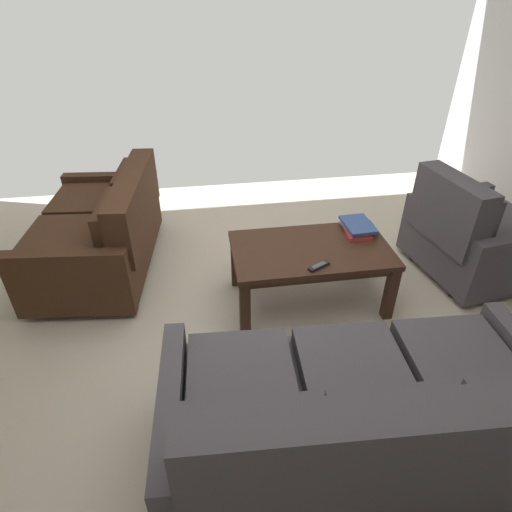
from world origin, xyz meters
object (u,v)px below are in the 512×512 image
armchair_side (471,234)px  book_stack (358,227)px  sofa_main (361,423)px  loveseat_near (103,231)px  tv_remote (319,266)px  coffee_table (311,256)px

armchair_side → book_stack: (0.96, -0.00, 0.15)m
sofa_main → armchair_side: (-1.47, -1.50, -0.01)m
loveseat_near → armchair_side: bearing=169.9°
sofa_main → tv_remote: 1.10m
armchair_side → tv_remote: bearing=16.5°
sofa_main → loveseat_near: bearing=-54.5°
coffee_table → armchair_side: armchair_side is taller
sofa_main → loveseat_near: (1.44, -2.02, -0.02)m
sofa_main → loveseat_near: size_ratio=1.26×
coffee_table → armchair_side: size_ratio=1.13×
book_stack → loveseat_near: bearing=-14.9°
loveseat_near → coffee_table: loveseat_near is taller
loveseat_near → book_stack: size_ratio=4.90×
sofa_main → armchair_side: size_ratio=1.88×
coffee_table → book_stack: bearing=-157.0°
sofa_main → coffee_table: sofa_main is taller
book_stack → tv_remote: size_ratio=1.86×
tv_remote → coffee_table: bearing=-93.6°
book_stack → coffee_table: bearing=23.0°
sofa_main → tv_remote: sofa_main is taller
coffee_table → armchair_side: 1.37m
armchair_side → tv_remote: size_ratio=6.14×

